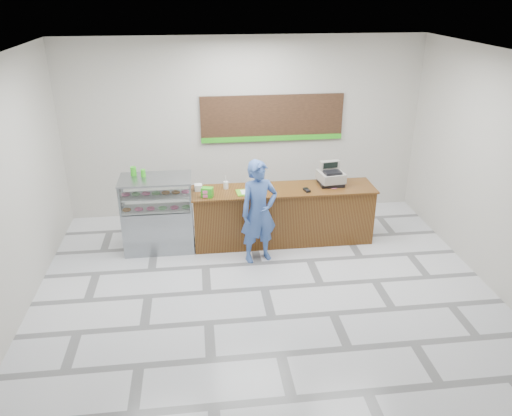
{
  "coord_description": "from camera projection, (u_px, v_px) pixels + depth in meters",
  "views": [
    {
      "loc": [
        -0.93,
        -6.51,
        4.33
      ],
      "look_at": [
        -0.02,
        0.9,
        0.97
      ],
      "focal_mm": 35.0,
      "sensor_mm": 36.0,
      "label": 1
    }
  ],
  "objects": [
    {
      "name": "promo_box",
      "position": [
        207.0,
        192.0,
        8.44
      ],
      "size": [
        0.22,
        0.18,
        0.17
      ],
      "primitive_type": "cube",
      "rotation": [
        0.0,
        0.0,
        -0.3
      ],
      "color": "green",
      "rests_on": "sales_counter"
    },
    {
      "name": "menu_board",
      "position": [
        272.0,
        119.0,
        9.72
      ],
      "size": [
        2.8,
        0.06,
        0.9
      ],
      "color": "black",
      "rests_on": "back_wall"
    },
    {
      "name": "ceiling",
      "position": [
        266.0,
        56.0,
        6.34
      ],
      "size": [
        7.0,
        7.0,
        0.0
      ],
      "primitive_type": "plane",
      "rotation": [
        3.14,
        0.0,
        0.0
      ],
      "color": "silver",
      "rests_on": "back_wall"
    },
    {
      "name": "cash_register",
      "position": [
        331.0,
        176.0,
        8.96
      ],
      "size": [
        0.48,
        0.49,
        0.4
      ],
      "rotation": [
        0.0,
        0.0,
        0.14
      ],
      "color": "black",
      "rests_on": "sales_counter"
    },
    {
      "name": "card_terminal",
      "position": [
        307.0,
        190.0,
        8.7
      ],
      "size": [
        0.11,
        0.17,
        0.04
      ],
      "primitive_type": "cube",
      "rotation": [
        0.0,
        0.0,
        0.22
      ],
      "color": "black",
      "rests_on": "sales_counter"
    },
    {
      "name": "back_wall",
      "position": [
        244.0,
        128.0,
        9.77
      ],
      "size": [
        7.0,
        0.0,
        7.0
      ],
      "primitive_type": "plane",
      "rotation": [
        1.57,
        0.0,
        0.0
      ],
      "color": "beige",
      "rests_on": "floor"
    },
    {
      "name": "sales_counter",
      "position": [
        283.0,
        215.0,
        9.03
      ],
      "size": [
        3.26,
        0.76,
        1.03
      ],
      "color": "brown",
      "rests_on": "floor"
    },
    {
      "name": "straw_cup",
      "position": [
        226.0,
        185.0,
        8.79
      ],
      "size": [
        0.09,
        0.09,
        0.13
      ],
      "primitive_type": "cylinder",
      "color": "silver",
      "rests_on": "sales_counter"
    },
    {
      "name": "serving_tray",
      "position": [
        248.0,
        192.0,
        8.64
      ],
      "size": [
        0.42,
        0.32,
        0.02
      ],
      "rotation": [
        0.0,
        0.0,
        0.08
      ],
      "color": "#65CA1F",
      "rests_on": "sales_counter"
    },
    {
      "name": "customer",
      "position": [
        259.0,
        212.0,
        8.25
      ],
      "size": [
        0.74,
        0.59,
        1.78
      ],
      "primitive_type": "imported",
      "rotation": [
        0.0,
        0.0,
        0.28
      ],
      "color": "#3B5CA3",
      "rests_on": "floor"
    },
    {
      "name": "green_cup_right",
      "position": [
        143.0,
        173.0,
        8.49
      ],
      "size": [
        0.08,
        0.08,
        0.13
      ],
      "primitive_type": "cylinder",
      "color": "green",
      "rests_on": "display_case"
    },
    {
      "name": "napkin_box",
      "position": [
        198.0,
        187.0,
        8.72
      ],
      "size": [
        0.14,
        0.14,
        0.11
      ],
      "primitive_type": "cube",
      "rotation": [
        0.0,
        0.0,
        0.06
      ],
      "color": "white",
      "rests_on": "sales_counter"
    },
    {
      "name": "display_case",
      "position": [
        158.0,
        213.0,
        8.71
      ],
      "size": [
        1.22,
        0.72,
        1.33
      ],
      "color": "gray",
      "rests_on": "floor"
    },
    {
      "name": "green_cup_left",
      "position": [
        133.0,
        171.0,
        8.54
      ],
      "size": [
        0.1,
        0.1,
        0.15
      ],
      "primitive_type": "cylinder",
      "color": "green",
      "rests_on": "display_case"
    },
    {
      "name": "donut_decal",
      "position": [
        333.0,
        187.0,
        8.88
      ],
      "size": [
        0.16,
        0.16,
        0.0
      ],
      "primitive_type": "cylinder",
      "color": "pink",
      "rests_on": "sales_counter"
    },
    {
      "name": "floor",
      "position": [
        264.0,
        288.0,
        7.77
      ],
      "size": [
        7.0,
        7.0,
        0.0
      ],
      "primitive_type": "plane",
      "color": "silver",
      "rests_on": "ground"
    }
  ]
}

